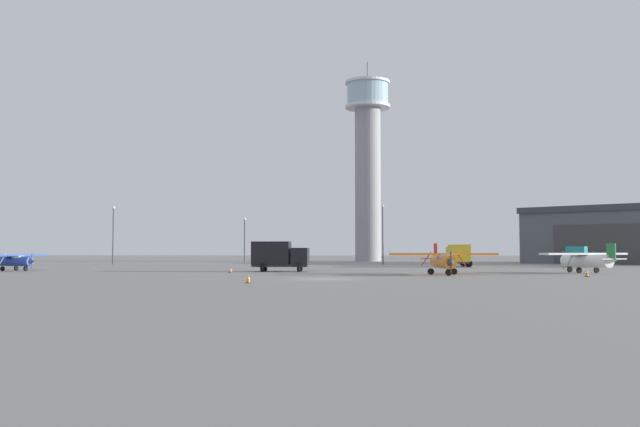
# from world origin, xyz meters

# --- Properties ---
(ground_plane) EXTENTS (400.00, 400.00, 0.00)m
(ground_plane) POSITION_xyz_m (0.00, 0.00, 0.00)
(ground_plane) COLOR gray
(control_tower) EXTENTS (8.92, 8.92, 39.87)m
(control_tower) POSITION_xyz_m (2.92, 79.39, 21.02)
(control_tower) COLOR gray
(control_tower) RESTS_ON ground_plane
(hangar) EXTENTS (32.98, 31.32, 9.38)m
(hangar) POSITION_xyz_m (44.66, 62.12, 4.71)
(hangar) COLOR #4C5159
(hangar) RESTS_ON ground_plane
(airplane_white) EXTENTS (9.56, 7.62, 2.93)m
(airplane_white) POSITION_xyz_m (25.19, 14.94, 1.37)
(airplane_white) COLOR white
(airplane_white) RESTS_ON ground_plane
(airplane_orange) EXTENTS (10.03, 7.86, 2.95)m
(airplane_orange) POSITION_xyz_m (10.44, 9.54, 1.38)
(airplane_orange) COLOR orange
(airplane_orange) RESTS_ON ground_plane
(airplane_blue) EXTENTS (6.88, 8.78, 2.60)m
(airplane_blue) POSITION_xyz_m (-35.89, 17.27, 1.21)
(airplane_blue) COLOR #2847A8
(airplane_blue) RESTS_ON ground_plane
(truck_flatbed_teal) EXTENTS (5.27, 6.61, 2.75)m
(truck_flatbed_teal) POSITION_xyz_m (31.49, 38.92, 1.32)
(truck_flatbed_teal) COLOR #38383D
(truck_flatbed_teal) RESTS_ON ground_plane
(truck_box_black) EXTENTS (6.00, 3.09, 3.20)m
(truck_box_black) POSITION_xyz_m (-6.10, 17.34, 1.74)
(truck_box_black) COLOR #38383D
(truck_box_black) RESTS_ON ground_plane
(truck_box_yellow) EXTENTS (3.26, 6.85, 2.99)m
(truck_box_yellow) POSITION_xyz_m (15.43, 38.49, 1.69)
(truck_box_yellow) COLOR #38383D
(truck_box_yellow) RESTS_ON ground_plane
(light_post_west) EXTENTS (0.44, 0.44, 7.54)m
(light_post_west) POSITION_xyz_m (-16.94, 54.38, 4.57)
(light_post_west) COLOR #38383D
(light_post_west) RESTS_ON ground_plane
(light_post_east) EXTENTS (0.44, 0.44, 9.48)m
(light_post_east) POSITION_xyz_m (5.48, 52.98, 5.59)
(light_post_east) COLOR #38383D
(light_post_east) RESTS_ON ground_plane
(light_post_north) EXTENTS (0.44, 0.44, 9.08)m
(light_post_north) POSITION_xyz_m (-36.35, 47.72, 5.38)
(light_post_north) COLOR #38383D
(light_post_north) RESTS_ON ground_plane
(traffic_cone_near_left) EXTENTS (0.36, 0.36, 0.60)m
(traffic_cone_near_left) POSITION_xyz_m (-4.75, -7.27, 0.29)
(traffic_cone_near_left) COLOR black
(traffic_cone_near_left) RESTS_ON ground_plane
(traffic_cone_near_right) EXTENTS (0.36, 0.36, 0.63)m
(traffic_cone_near_right) POSITION_xyz_m (22.44, 6.02, 0.31)
(traffic_cone_near_right) COLOR black
(traffic_cone_near_right) RESTS_ON ground_plane
(traffic_cone_mid_apron) EXTENTS (0.36, 0.36, 0.55)m
(traffic_cone_mid_apron) POSITION_xyz_m (-10.36, 13.01, 0.27)
(traffic_cone_mid_apron) COLOR black
(traffic_cone_mid_apron) RESTS_ON ground_plane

